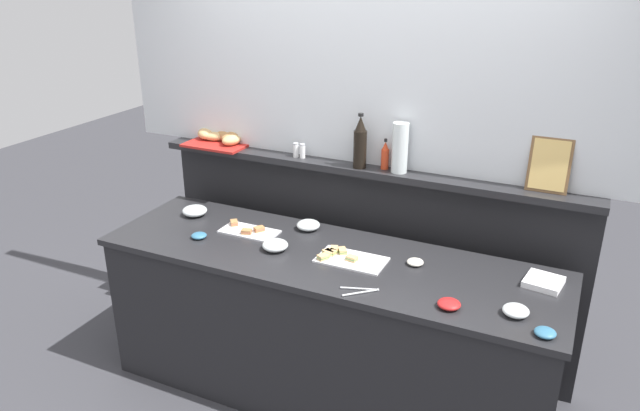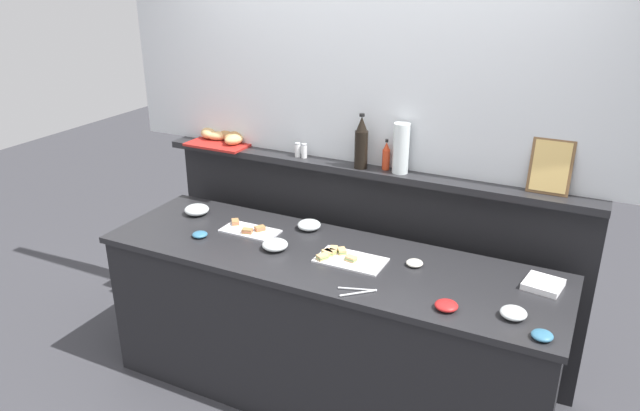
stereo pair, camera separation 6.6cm
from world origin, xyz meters
name	(u,v)px [view 2 (the right image)]	position (x,y,z in m)	size (l,w,h in m)	color
ground_plane	(364,339)	(0.00, 0.60, 0.00)	(12.00, 12.00, 0.00)	#38383D
buffet_counter	(326,327)	(0.00, 0.00, 0.45)	(2.51, 0.75, 0.90)	black
back_ledge_unit	(364,254)	(0.00, 0.55, 0.66)	(2.63, 0.22, 1.26)	black
upper_wall_panel	(372,45)	(0.00, 0.57, 1.93)	(3.23, 0.08, 1.34)	silver
sandwich_platter_side	(345,258)	(0.11, 0.00, 0.91)	(0.36, 0.21, 0.04)	white
sandwich_platter_rear	(250,230)	(-0.53, 0.08, 0.91)	(0.34, 0.17, 0.04)	silver
glass_bowl_large	(275,245)	(-0.28, -0.06, 0.93)	(0.14, 0.14, 0.06)	silver
glass_bowl_medium	(513,313)	(1.00, -0.17, 0.92)	(0.12, 0.12, 0.05)	silver
glass_bowl_small	(197,210)	(-0.96, 0.15, 0.93)	(0.15, 0.15, 0.06)	silver
glass_bowl_extra	(309,225)	(-0.24, 0.26, 0.93)	(0.14, 0.14, 0.05)	silver
condiment_bowl_cream	(200,234)	(-0.74, -0.11, 0.92)	(0.09, 0.09, 0.03)	teal
condiment_bowl_teal	(446,305)	(0.72, -0.23, 0.92)	(0.11, 0.11, 0.04)	red
condiment_bowl_dark	(415,263)	(0.46, 0.10, 0.92)	(0.09, 0.09, 0.03)	silver
condiment_bowl_red	(542,335)	(1.14, -0.28, 0.92)	(0.09, 0.09, 0.03)	teal
serving_tongs	(359,291)	(0.31, -0.27, 0.91)	(0.18, 0.13, 0.01)	#B7BABF
napkin_stack	(543,284)	(1.08, 0.17, 0.92)	(0.17, 0.17, 0.03)	white
hot_sauce_bottle	(386,156)	(0.14, 0.49, 1.34)	(0.04, 0.04, 0.18)	red
wine_bottle_dark	(362,144)	(0.00, 0.45, 1.40)	(0.08, 0.08, 0.32)	black
salt_shaker	(298,150)	(-0.42, 0.47, 1.30)	(0.03, 0.03, 0.09)	white
pepper_shaker	(304,151)	(-0.38, 0.47, 1.30)	(0.03, 0.03, 0.09)	white
bread_basket	(224,138)	(-0.98, 0.51, 1.30)	(0.41, 0.29, 0.08)	#B2231E
framed_picture	(551,166)	(1.01, 0.51, 1.40)	(0.21, 0.07, 0.28)	brown
water_carafe	(401,148)	(0.23, 0.47, 1.40)	(0.09, 0.09, 0.28)	silver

